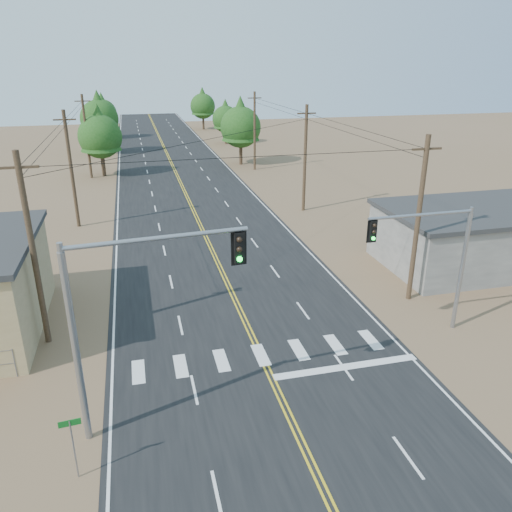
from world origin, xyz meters
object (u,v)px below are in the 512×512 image
object	(u,v)px
signal_mast_left	(126,305)
street_sign	(72,439)
signal_mast_right	(437,251)
building_right	(489,236)

from	to	relation	value
signal_mast_left	street_sign	distance (m)	4.90
signal_mast_right	signal_mast_left	bearing A→B (deg)	-166.11
signal_mast_left	signal_mast_right	world-z (taller)	signal_mast_left
building_right	signal_mast_left	bearing A→B (deg)	-154.75
building_right	signal_mast_right	distance (m)	12.74
signal_mast_left	street_sign	world-z (taller)	signal_mast_left
street_sign	signal_mast_right	bearing A→B (deg)	13.74
signal_mast_right	building_right	bearing A→B (deg)	38.54
signal_mast_right	street_sign	xyz separation A→B (m)	(-17.58, -6.14, -3.00)
signal_mast_left	signal_mast_right	size ratio (longest dim) A/B	1.18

